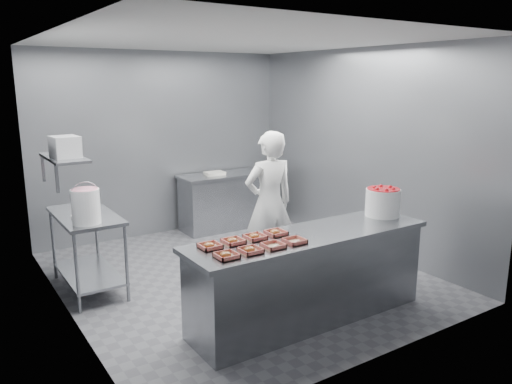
% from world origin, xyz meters
% --- Properties ---
extents(floor, '(4.50, 4.50, 0.00)m').
position_xyz_m(floor, '(0.00, 0.00, 0.00)').
color(floor, '#4C4C51').
rests_on(floor, ground).
extents(ceiling, '(4.50, 4.50, 0.00)m').
position_xyz_m(ceiling, '(0.00, 0.00, 2.80)').
color(ceiling, white).
rests_on(ceiling, wall_back).
extents(wall_back, '(4.00, 0.04, 2.80)m').
position_xyz_m(wall_back, '(0.00, 2.25, 1.40)').
color(wall_back, slate).
rests_on(wall_back, ground).
extents(wall_left, '(0.04, 4.50, 2.80)m').
position_xyz_m(wall_left, '(-2.00, 0.00, 1.40)').
color(wall_left, slate).
rests_on(wall_left, ground).
extents(wall_right, '(0.04, 4.50, 2.80)m').
position_xyz_m(wall_right, '(2.00, 0.00, 1.40)').
color(wall_right, slate).
rests_on(wall_right, ground).
extents(service_counter, '(2.60, 0.70, 0.90)m').
position_xyz_m(service_counter, '(0.00, -1.35, 0.45)').
color(service_counter, slate).
rests_on(service_counter, ground).
extents(prep_table, '(0.60, 1.20, 0.90)m').
position_xyz_m(prep_table, '(-1.65, 0.60, 0.59)').
color(prep_table, slate).
rests_on(prep_table, ground).
extents(back_counter, '(1.50, 0.60, 0.90)m').
position_xyz_m(back_counter, '(0.90, 1.90, 0.45)').
color(back_counter, slate).
rests_on(back_counter, ground).
extents(wall_shelf, '(0.35, 0.90, 0.03)m').
position_xyz_m(wall_shelf, '(-1.82, 0.60, 1.55)').
color(wall_shelf, slate).
rests_on(wall_shelf, wall_left).
extents(tray_0, '(0.19, 0.18, 0.06)m').
position_xyz_m(tray_0, '(-1.03, -1.50, 0.92)').
color(tray_0, tan).
rests_on(tray_0, service_counter).
extents(tray_1, '(0.19, 0.18, 0.06)m').
position_xyz_m(tray_1, '(-0.79, -1.50, 0.92)').
color(tray_1, tan).
rests_on(tray_1, service_counter).
extents(tray_2, '(0.19, 0.18, 0.04)m').
position_xyz_m(tray_2, '(-0.55, -1.50, 0.92)').
color(tray_2, tan).
rests_on(tray_2, service_counter).
extents(tray_3, '(0.19, 0.18, 0.04)m').
position_xyz_m(tray_3, '(-0.31, -1.50, 0.92)').
color(tray_3, tan).
rests_on(tray_3, service_counter).
extents(tray_4, '(0.19, 0.18, 0.06)m').
position_xyz_m(tray_4, '(-1.03, -1.20, 0.92)').
color(tray_4, tan).
rests_on(tray_4, service_counter).
extents(tray_5, '(0.19, 0.18, 0.06)m').
position_xyz_m(tray_5, '(-0.79, -1.20, 0.92)').
color(tray_5, tan).
rests_on(tray_5, service_counter).
extents(tray_6, '(0.19, 0.18, 0.06)m').
position_xyz_m(tray_6, '(-0.55, -1.20, 0.92)').
color(tray_6, tan).
rests_on(tray_6, service_counter).
extents(tray_7, '(0.19, 0.18, 0.06)m').
position_xyz_m(tray_7, '(-0.31, -1.20, 0.92)').
color(tray_7, tan).
rests_on(tray_7, service_counter).
extents(worker, '(0.69, 0.49, 1.78)m').
position_xyz_m(worker, '(0.38, -0.09, 0.89)').
color(worker, white).
rests_on(worker, ground).
extents(strawberry_tub, '(0.37, 0.37, 0.31)m').
position_xyz_m(strawberry_tub, '(1.08, -1.27, 1.06)').
color(strawberry_tub, white).
rests_on(strawberry_tub, service_counter).
extents(glaze_bucket, '(0.31, 0.29, 0.45)m').
position_xyz_m(glaze_bucket, '(-1.73, 0.20, 1.09)').
color(glaze_bucket, white).
rests_on(glaze_bucket, prep_table).
extents(bucket_lid, '(0.33, 0.33, 0.02)m').
position_xyz_m(bucket_lid, '(-1.68, 0.48, 0.91)').
color(bucket_lid, white).
rests_on(bucket_lid, prep_table).
extents(rag, '(0.15, 0.14, 0.02)m').
position_xyz_m(rag, '(-1.64, 0.88, 0.91)').
color(rag, '#CCB28C').
rests_on(rag, prep_table).
extents(appliance, '(0.28, 0.32, 0.23)m').
position_xyz_m(appliance, '(-1.82, 0.51, 1.68)').
color(appliance, gray).
rests_on(appliance, wall_shelf).
extents(paper_stack, '(0.32, 0.25, 0.05)m').
position_xyz_m(paper_stack, '(0.71, 1.90, 0.92)').
color(paper_stack, silver).
rests_on(paper_stack, back_counter).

